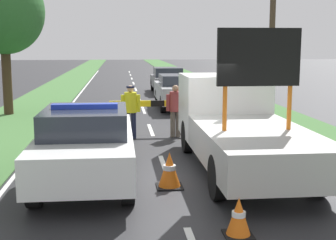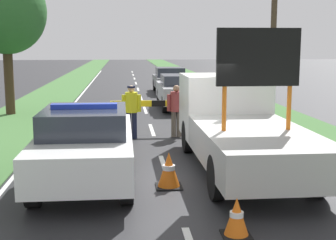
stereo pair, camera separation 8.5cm
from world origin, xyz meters
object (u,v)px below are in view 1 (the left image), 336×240
(police_car, at_px, (86,143))
(traffic_cone_near_truck, at_px, (121,127))
(pedestrian_civilian, at_px, (175,107))
(queued_car_sedan_silver, at_px, (179,90))
(traffic_cone_centre_front, at_px, (239,217))
(road_barrier, at_px, (151,106))
(utility_pole, at_px, (273,4))
(work_truck, at_px, (237,123))
(traffic_cone_near_police, at_px, (169,170))
(queued_car_suv_grey, at_px, (167,79))
(traffic_cone_behind_barrier, at_px, (96,135))
(police_officer, at_px, (131,107))
(roadside_tree_near_left, at_px, (3,12))

(police_car, relative_size, traffic_cone_near_truck, 9.82)
(pedestrian_civilian, bearing_deg, queued_car_sedan_silver, 61.54)
(traffic_cone_centre_front, bearing_deg, traffic_cone_near_truck, 101.92)
(road_barrier, distance_m, utility_pole, 5.50)
(work_truck, height_order, queued_car_sedan_silver, work_truck)
(work_truck, distance_m, pedestrian_civilian, 3.79)
(work_truck, height_order, traffic_cone_near_police, work_truck)
(queued_car_suv_grey, bearing_deg, traffic_cone_behind_barrier, 76.60)
(police_officer, height_order, traffic_cone_centre_front, police_officer)
(road_barrier, bearing_deg, queued_car_sedan_silver, 81.29)
(traffic_cone_near_police, relative_size, utility_pole, 0.09)
(road_barrier, height_order, roadside_tree_near_left, roadside_tree_near_left)
(pedestrian_civilian, xyz_separation_m, queued_car_sedan_silver, (0.95, 6.71, -0.15))
(traffic_cone_centre_front, distance_m, queued_car_suv_grey, 21.45)
(pedestrian_civilian, bearing_deg, police_car, -137.80)
(work_truck, relative_size, road_barrier, 2.35)
(traffic_cone_near_police, distance_m, roadside_tree_near_left, 12.52)
(traffic_cone_behind_barrier, bearing_deg, pedestrian_civilian, 26.82)
(queued_car_sedan_silver, bearing_deg, road_barrier, 74.67)
(traffic_cone_behind_barrier, relative_size, utility_pole, 0.09)
(queued_car_sedan_silver, bearing_deg, traffic_cone_behind_barrier, 67.10)
(police_car, height_order, traffic_cone_behind_barrier, police_car)
(work_truck, xyz_separation_m, pedestrian_civilian, (-1.04, 3.64, -0.07))
(traffic_cone_behind_barrier, distance_m, queued_car_sedan_silver, 8.61)
(queued_car_suv_grey, distance_m, utility_pole, 12.83)
(police_car, xyz_separation_m, roadside_tree_near_left, (-3.87, 10.03, 3.31))
(police_officer, height_order, utility_pole, utility_pole)
(traffic_cone_near_police, xyz_separation_m, utility_pole, (4.26, 6.75, 3.88))
(pedestrian_civilian, bearing_deg, road_barrier, 122.88)
(queued_car_suv_grey, bearing_deg, police_officer, 79.56)
(traffic_cone_centre_front, height_order, traffic_cone_near_truck, traffic_cone_centre_front)
(traffic_cone_centre_front, distance_m, roadside_tree_near_left, 15.05)
(traffic_cone_near_police, bearing_deg, utility_pole, 57.73)
(pedestrian_civilian, distance_m, traffic_cone_near_truck, 1.93)
(roadside_tree_near_left, bearing_deg, traffic_cone_behind_barrier, -59.24)
(work_truck, distance_m, utility_pole, 6.58)
(traffic_cone_near_police, distance_m, utility_pole, 8.88)
(traffic_cone_near_truck, relative_size, traffic_cone_behind_barrier, 0.69)
(traffic_cone_centre_front, bearing_deg, pedestrian_civilian, 90.27)
(pedestrian_civilian, xyz_separation_m, utility_pole, (3.52, 1.54, 3.29))
(pedestrian_civilian, relative_size, queued_car_sedan_silver, 0.36)
(traffic_cone_near_police, relative_size, queued_car_suv_grey, 0.17)
(traffic_cone_centre_front, relative_size, traffic_cone_behind_barrier, 0.86)
(police_car, distance_m, roadside_tree_near_left, 11.25)
(traffic_cone_near_truck, bearing_deg, traffic_cone_near_police, -80.43)
(queued_car_suv_grey, xyz_separation_m, roadside_tree_near_left, (-7.45, -8.32, 3.36))
(traffic_cone_behind_barrier, bearing_deg, work_truck, -35.23)
(police_officer, distance_m, traffic_cone_behind_barrier, 1.59)
(police_officer, distance_m, roadside_tree_near_left, 8.02)
(traffic_cone_near_police, distance_m, queued_car_suv_grey, 18.97)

